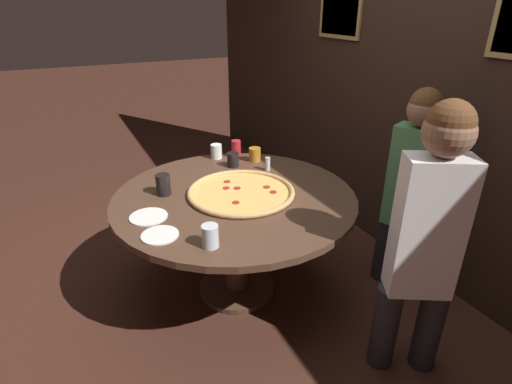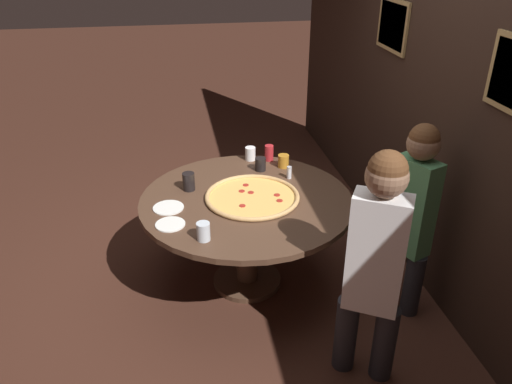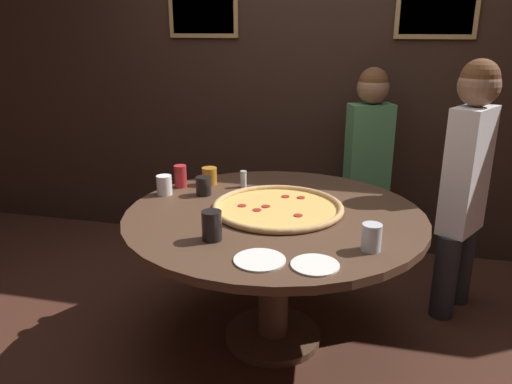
{
  "view_description": "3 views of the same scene",
  "coord_description": "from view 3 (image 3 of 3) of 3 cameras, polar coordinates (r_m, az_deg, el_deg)",
  "views": [
    {
      "loc": [
        2.06,
        -0.88,
        1.83
      ],
      "look_at": [
        0.12,
        0.09,
        0.79
      ],
      "focal_mm": 28.0,
      "sensor_mm": 36.0,
      "label": 1
    },
    {
      "loc": [
        3.06,
        -0.47,
        2.43
      ],
      "look_at": [
        0.11,
        0.05,
        0.84
      ],
      "focal_mm": 35.0,
      "sensor_mm": 36.0,
      "label": 2
    },
    {
      "loc": [
        0.45,
        -2.31,
        1.63
      ],
      "look_at": [
        -0.08,
        -0.05,
        0.86
      ],
      "focal_mm": 35.0,
      "sensor_mm": 36.0,
      "label": 3
    }
  ],
  "objects": [
    {
      "name": "ground_plane",
      "position": [
        2.86,
        1.94,
        -16.34
      ],
      "size": [
        24.0,
        24.0,
        0.0
      ],
      "primitive_type": "plane",
      "color": "#422319"
    },
    {
      "name": "back_wall",
      "position": [
        3.7,
        6.48,
        13.26
      ],
      "size": [
        6.4,
        0.08,
        2.6
      ],
      "color": "black",
      "rests_on": "ground_plane"
    },
    {
      "name": "dining_table",
      "position": [
        2.57,
        2.08,
        -5.25
      ],
      "size": [
        1.51,
        1.51,
        0.74
      ],
      "color": "#4C3323",
      "rests_on": "ground_plane"
    },
    {
      "name": "giant_pizza",
      "position": [
        2.55,
        2.51,
        -1.78
      ],
      "size": [
        0.67,
        0.67,
        0.03
      ],
      "color": "#EAB75B",
      "rests_on": "dining_table"
    },
    {
      "name": "drink_cup_near_right",
      "position": [
        2.81,
        -10.44,
        0.78
      ],
      "size": [
        0.08,
        0.08,
        0.11
      ],
      "primitive_type": "cylinder",
      "color": "white",
      "rests_on": "dining_table"
    },
    {
      "name": "drink_cup_by_shaker",
      "position": [
        2.19,
        -5.07,
        -3.85
      ],
      "size": [
        0.09,
        0.09,
        0.13
      ],
      "primitive_type": "cylinder",
      "color": "black",
      "rests_on": "dining_table"
    },
    {
      "name": "drink_cup_near_left",
      "position": [
        2.93,
        -8.64,
        1.79
      ],
      "size": [
        0.07,
        0.07,
        0.13
      ],
      "primitive_type": "cylinder",
      "color": "#B22328",
      "rests_on": "dining_table"
    },
    {
      "name": "drink_cup_front_edge",
      "position": [
        2.78,
        -6.02,
        0.7
      ],
      "size": [
        0.09,
        0.09,
        0.1
      ],
      "primitive_type": "cylinder",
      "color": "black",
      "rests_on": "dining_table"
    },
    {
      "name": "drink_cup_far_left",
      "position": [
        2.96,
        -5.34,
        1.82
      ],
      "size": [
        0.09,
        0.09,
        0.1
      ],
      "primitive_type": "cylinder",
      "color": "#BC7A23",
      "rests_on": "dining_table"
    },
    {
      "name": "drink_cup_centre_back",
      "position": [
        2.14,
        13.06,
        -5.07
      ],
      "size": [
        0.08,
        0.08,
        0.12
      ],
      "primitive_type": "cylinder",
      "color": "silver",
      "rests_on": "dining_table"
    },
    {
      "name": "white_plate_left_side",
      "position": [
        2.01,
        0.41,
        -7.77
      ],
      "size": [
        0.21,
        0.21,
        0.01
      ],
      "primitive_type": "cylinder",
      "color": "white",
      "rests_on": "dining_table"
    },
    {
      "name": "white_plate_near_front",
      "position": [
        1.99,
        6.75,
        -8.28
      ],
      "size": [
        0.19,
        0.19,
        0.01
      ],
      "primitive_type": "cylinder",
      "color": "white",
      "rests_on": "dining_table"
    },
    {
      "name": "condiment_shaker",
      "position": [
        2.9,
        -1.45,
        1.51
      ],
      "size": [
        0.04,
        0.04,
        0.1
      ],
      "color": "silver",
      "rests_on": "dining_table"
    },
    {
      "name": "diner_side_right",
      "position": [
        3.45,
        12.67,
        3.8
      ],
      "size": [
        0.37,
        0.25,
        1.39
      ],
      "rotation": [
        0.0,
        0.0,
        -2.75
      ],
      "color": "#232328",
      "rests_on": "ground_plane"
    },
    {
      "name": "diner_centre_back",
      "position": [
        3.02,
        22.91,
        1.68
      ],
      "size": [
        0.3,
        0.38,
        1.47
      ],
      "rotation": [
        0.0,
        0.0,
        -2.09
      ],
      "color": "#232328",
      "rests_on": "ground_plane"
    }
  ]
}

